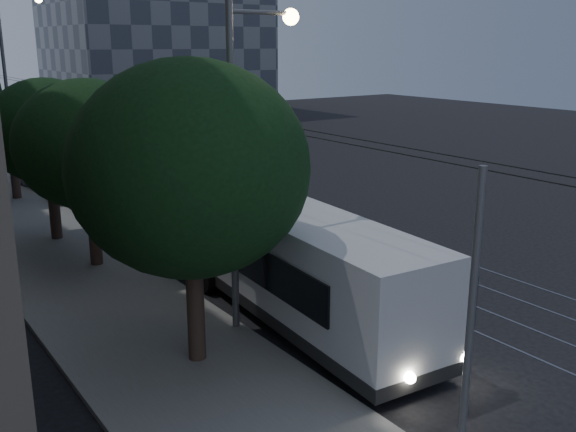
# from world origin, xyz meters

# --- Properties ---
(ground) EXTENTS (120.00, 120.00, 0.00)m
(ground) POSITION_xyz_m (0.00, 0.00, 0.00)
(ground) COLOR black
(ground) RESTS_ON ground
(tram_rails) EXTENTS (4.52, 90.00, 0.02)m
(tram_rails) POSITION_xyz_m (2.50, 20.00, 0.01)
(tram_rails) COLOR gray
(tram_rails) RESTS_ON ground
(overhead_wires) EXTENTS (2.23, 90.00, 6.00)m
(overhead_wires) POSITION_xyz_m (-4.97, 20.00, 3.47)
(overhead_wires) COLOR black
(overhead_wires) RESTS_ON ground
(building_distant_right) EXTENTS (22.00, 18.00, 24.00)m
(building_distant_right) POSITION_xyz_m (18.00, 55.00, 12.00)
(building_distant_right) COLOR #3E444E
(building_distant_right) RESTS_ON ground
(trolleybus) EXTENTS (3.54, 12.69, 5.63)m
(trolleybus) POSITION_xyz_m (-3.28, -1.32, 1.74)
(trolleybus) COLOR #BABABC
(trolleybus) RESTS_ON ground
(pickup_silver) EXTENTS (4.14, 6.39, 1.64)m
(pickup_silver) POSITION_xyz_m (-2.81, 11.59, 0.82)
(pickup_silver) COLOR #94969B
(pickup_silver) RESTS_ON ground
(car_white_a) EXTENTS (2.44, 4.17, 1.33)m
(car_white_a) POSITION_xyz_m (-4.30, 15.06, 0.67)
(car_white_a) COLOR silver
(car_white_a) RESTS_ON ground
(car_white_b) EXTENTS (3.22, 5.56, 1.52)m
(car_white_b) POSITION_xyz_m (-4.30, 19.93, 0.76)
(car_white_b) COLOR silver
(car_white_b) RESTS_ON ground
(car_white_c) EXTENTS (1.48, 3.73, 1.21)m
(car_white_c) POSITION_xyz_m (-3.47, 27.55, 0.60)
(car_white_c) COLOR silver
(car_white_c) RESTS_ON ground
(car_white_d) EXTENTS (2.52, 4.68, 1.51)m
(car_white_d) POSITION_xyz_m (-4.30, 29.85, 0.76)
(car_white_d) COLOR silver
(car_white_d) RESTS_ON ground
(tree_0) EXTENTS (5.72, 5.72, 7.62)m
(tree_0) POSITION_xyz_m (-7.00, -3.00, 5.04)
(tree_0) COLOR #32221C
(tree_0) RESTS_ON ground
(tree_1) EXTENTS (5.01, 5.01, 6.77)m
(tree_1) POSITION_xyz_m (-6.63, 5.57, 4.50)
(tree_1) COLOR #32221C
(tree_1) RESTS_ON ground
(tree_2) EXTENTS (4.62, 4.62, 6.63)m
(tree_2) POSITION_xyz_m (-6.88, 9.66, 4.53)
(tree_2) COLOR #32221C
(tree_2) RESTS_ON ground
(tree_3) EXTENTS (3.91, 3.91, 5.48)m
(tree_3) POSITION_xyz_m (-6.50, 18.06, 3.70)
(tree_3) COLOR #32221C
(tree_3) RESTS_ON ground
(streetlamp_near) EXTENTS (2.21, 0.44, 9.02)m
(streetlamp_near) POSITION_xyz_m (-4.80, -1.89, 5.49)
(streetlamp_near) COLOR slate
(streetlamp_near) RESTS_ON ground
(streetlamp_far) EXTENTS (2.61, 0.44, 10.92)m
(streetlamp_far) POSITION_xyz_m (-4.77, 23.92, 6.53)
(streetlamp_far) COLOR slate
(streetlamp_far) RESTS_ON ground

